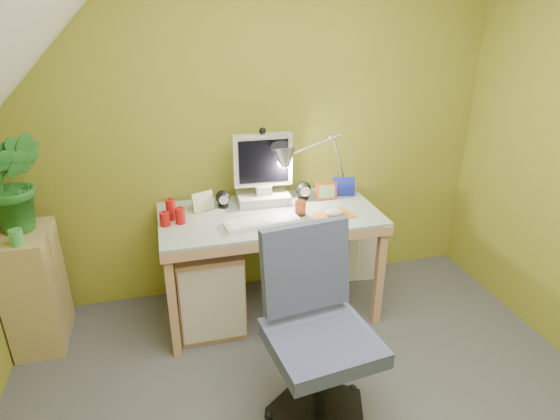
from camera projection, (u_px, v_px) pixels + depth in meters
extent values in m
cube|color=olive|center=(258.00, 126.00, 3.09)|extent=(3.20, 0.01, 2.40)
cube|color=white|center=(262.00, 221.00, 2.80)|extent=(0.46, 0.20, 0.02)
cube|color=#B76E1C|center=(334.00, 215.00, 2.91)|extent=(0.26, 0.21, 0.01)
ellipsoid|color=silver|center=(334.00, 212.00, 2.90)|extent=(0.13, 0.09, 0.04)
cylinder|color=maroon|center=(300.00, 208.00, 2.90)|extent=(0.08, 0.08, 0.09)
cube|color=#B93613|center=(326.00, 191.00, 3.12)|extent=(0.14, 0.03, 0.12)
cube|color=navy|center=(344.00, 186.00, 3.19)|extent=(0.15, 0.06, 0.13)
cube|color=#AAB57C|center=(203.00, 201.00, 2.96)|extent=(0.14, 0.07, 0.12)
cube|color=tan|center=(35.00, 289.00, 2.81)|extent=(0.28, 0.43, 0.75)
imported|color=#226825|center=(15.00, 183.00, 2.59)|extent=(0.36, 0.31, 0.57)
cylinder|color=green|center=(16.00, 237.00, 2.51)|extent=(0.08, 0.08, 0.09)
cube|color=silver|center=(351.00, 254.00, 3.56)|extent=(0.39, 0.19, 0.38)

